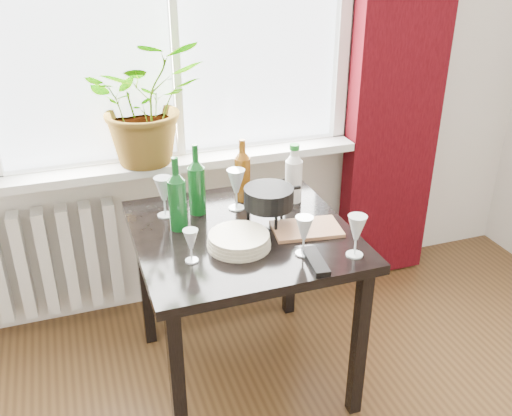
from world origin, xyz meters
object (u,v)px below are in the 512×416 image
object	(u,v)px
radiator	(34,264)
wine_bottle_right	(196,179)
table	(243,250)
fondue_pot	(269,206)
potted_plant	(146,101)
wineglass_back_left	(164,196)
wine_bottle_left	(177,194)
cleaning_bottle	(294,173)
tv_remote	(316,261)
wineglass_front_right	(304,236)
cutting_board	(306,229)
bottle_amber	(242,169)
wineglass_far_right	(356,235)
wineglass_front_left	(191,246)
plate_stack	(239,240)
wineglass_back_center	(236,189)

from	to	relation	value
radiator	wine_bottle_right	world-z (taller)	wine_bottle_right
table	fondue_pot	size ratio (longest dim) A/B	3.67
potted_plant	table	bearing A→B (deg)	-66.82
wineglass_back_left	wine_bottle_left	bearing A→B (deg)	-76.31
cleaning_bottle	tv_remote	bearing A→B (deg)	-103.43
wineglass_front_right	cutting_board	distance (m)	0.20
cleaning_bottle	bottle_amber	bearing A→B (deg)	156.95
potted_plant	fondue_pot	bearing A→B (deg)	-56.70
radiator	bottle_amber	world-z (taller)	bottle_amber
table	fondue_pot	bearing A→B (deg)	11.50
wineglass_far_right	tv_remote	bearing A→B (deg)	-178.23
wineglass_front_left	fondue_pot	bearing A→B (deg)	27.31
plate_stack	tv_remote	size ratio (longest dim) A/B	1.31
wine_bottle_left	bottle_amber	world-z (taller)	wine_bottle_left
table	fondue_pot	xyz separation A→B (m)	(0.12, 0.02, 0.17)
potted_plant	plate_stack	world-z (taller)	potted_plant
fondue_pot	cutting_board	xyz separation A→B (m)	(0.12, -0.11, -0.07)
table	potted_plant	size ratio (longest dim) A/B	1.49
wine_bottle_right	wineglass_back_center	bearing A→B (deg)	-5.19
table	potted_plant	world-z (taller)	potted_plant
potted_plant	cutting_board	size ratio (longest dim) A/B	2.12
potted_plant	wineglass_front_right	xyz separation A→B (m)	(0.41, -0.85, -0.31)
table	wine_bottle_left	world-z (taller)	wine_bottle_left
wine_bottle_left	plate_stack	world-z (taller)	wine_bottle_left
wineglass_far_right	wineglass_back_center	bearing A→B (deg)	119.99
plate_stack	wineglass_front_right	bearing A→B (deg)	-32.17
cleaning_bottle	fondue_pot	xyz separation A→B (m)	(-0.17, -0.16, -0.05)
wineglass_back_center	table	bearing A→B (deg)	-100.64
wineglass_front_left	plate_stack	bearing A→B (deg)	13.06
cleaning_bottle	cutting_board	size ratio (longest dim) A/B	0.98
wineglass_front_left	radiator	bearing A→B (deg)	127.27
wineglass_back_left	fondue_pot	world-z (taller)	wineglass_back_left
table	wine_bottle_right	xyz separation A→B (m)	(-0.13, 0.21, 0.25)
radiator	plate_stack	distance (m)	1.16
radiator	bottle_amber	size ratio (longest dim) A/B	2.79
potted_plant	wineglass_front_left	world-z (taller)	potted_plant
bottle_amber	wineglass_front_right	world-z (taller)	bottle_amber
bottle_amber	cutting_board	xyz separation A→B (m)	(0.15, -0.36, -0.14)
wine_bottle_left	wineglass_back_center	distance (m)	0.30
bottle_amber	cleaning_bottle	distance (m)	0.22
potted_plant	wineglass_front_right	distance (m)	1.00
wine_bottle_left	wineglass_back_center	world-z (taller)	wine_bottle_left
tv_remote	wineglass_back_left	bearing A→B (deg)	135.50
tv_remote	wineglass_front_right	bearing A→B (deg)	109.62
cutting_board	table	bearing A→B (deg)	160.43
potted_plant	wine_bottle_right	bearing A→B (deg)	-71.99
bottle_amber	wineglass_front_left	bearing A→B (deg)	-127.42
potted_plant	tv_remote	xyz separation A→B (m)	(0.43, -0.92, -0.38)
radiator	wineglass_front_right	size ratio (longest dim) A/B	5.05
bottle_amber	wineglass_back_center	xyz separation A→B (m)	(-0.05, -0.08, -0.05)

